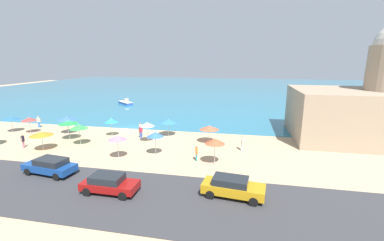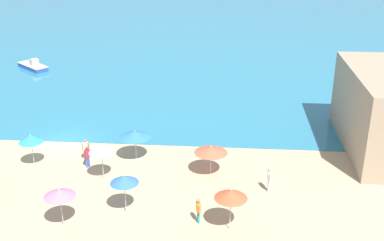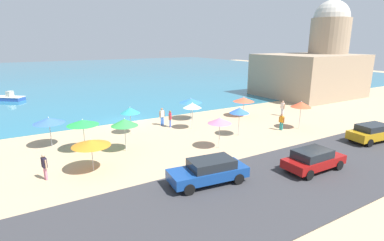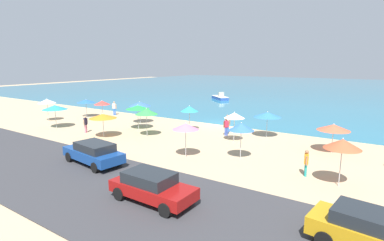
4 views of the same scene
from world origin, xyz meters
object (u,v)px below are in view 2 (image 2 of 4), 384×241
object	(u,v)px
beach_umbrella_0	(31,139)
bather_2	(198,210)
beach_umbrella_5	(135,134)
beach_umbrella_8	(101,149)
bather_3	(87,156)
beach_umbrella_2	(211,150)
beach_umbrella_12	(59,193)
bather_1	(86,149)
skiff_nearshore	(33,66)
bather_5	(269,178)
beach_umbrella_1	(231,194)
beach_umbrella_6	(124,179)

from	to	relation	value
beach_umbrella_0	bather_2	bearing A→B (deg)	-26.48
beach_umbrella_5	beach_umbrella_8	bearing A→B (deg)	-118.65
beach_umbrella_0	beach_umbrella_8	distance (m)	5.74
bather_3	beach_umbrella_8	bearing A→B (deg)	-45.81
beach_umbrella_2	beach_umbrella_8	world-z (taller)	beach_umbrella_8
beach_umbrella_0	beach_umbrella_2	world-z (taller)	beach_umbrella_0
beach_umbrella_12	bather_1	size ratio (longest dim) A/B	1.42
beach_umbrella_8	skiff_nearshore	distance (m)	29.56
beach_umbrella_5	bather_2	size ratio (longest dim) A/B	1.50
bather_3	bather_5	xyz separation A→B (m)	(12.84, -2.36, 0.05)
beach_umbrella_1	bather_5	xyz separation A→B (m)	(2.52, 4.45, -1.39)
beach_umbrella_8	bather_2	xyz separation A→B (m)	(6.91, -4.70, -1.38)
beach_umbrella_5	skiff_nearshore	size ratio (longest dim) A/B	0.52
beach_umbrella_2	skiff_nearshore	bearing A→B (deg)	132.93
beach_umbrella_8	bather_1	bearing A→B (deg)	126.73
beach_umbrella_2	bather_1	size ratio (longest dim) A/B	1.32
beach_umbrella_1	beach_umbrella_2	world-z (taller)	beach_umbrella_1
bather_1	skiff_nearshore	xyz separation A→B (m)	(-13.11, 22.79, -0.60)
beach_umbrella_1	beach_umbrella_8	distance (m)	10.21
beach_umbrella_8	skiff_nearshore	bearing A→B (deg)	120.65
beach_umbrella_0	beach_umbrella_5	bearing A→B (deg)	12.66
beach_umbrella_6	beach_umbrella_8	bearing A→B (deg)	121.45
bather_2	beach_umbrella_6	bearing A→B (deg)	170.41
beach_umbrella_1	beach_umbrella_5	world-z (taller)	beach_umbrella_1
beach_umbrella_5	skiff_nearshore	bearing A→B (deg)	126.98
beach_umbrella_0	bather_3	world-z (taller)	beach_umbrella_0
skiff_nearshore	beach_umbrella_6	bearing A→B (deg)	-59.24
beach_umbrella_8	beach_umbrella_1	bearing A→B (deg)	-30.81
beach_umbrella_8	bather_5	distance (m)	11.40
beach_umbrella_2	beach_umbrella_12	bearing A→B (deg)	-140.28
beach_umbrella_2	bather_3	world-z (taller)	beach_umbrella_2
beach_umbrella_8	bather_5	bearing A→B (deg)	-3.94
beach_umbrella_6	bather_3	world-z (taller)	beach_umbrella_6
skiff_nearshore	bather_3	bearing A→B (deg)	-60.43
beach_umbrella_5	beach_umbrella_8	size ratio (longest dim) A/B	0.93
beach_umbrella_8	skiff_nearshore	world-z (taller)	beach_umbrella_8
beach_umbrella_1	beach_umbrella_12	size ratio (longest dim) A/B	1.08
beach_umbrella_0	bather_2	distance (m)	13.96
beach_umbrella_5	beach_umbrella_0	bearing A→B (deg)	-167.34
beach_umbrella_5	skiff_nearshore	world-z (taller)	beach_umbrella_5
beach_umbrella_5	bather_1	bearing A→B (deg)	-171.41
bather_1	skiff_nearshore	bearing A→B (deg)	119.91
beach_umbrella_0	beach_umbrella_8	size ratio (longest dim) A/B	0.97
bather_2	beach_umbrella_8	bearing A→B (deg)	145.81
bather_5	beach_umbrella_5	bearing A→B (deg)	157.81
beach_umbrella_5	beach_umbrella_1	bearing A→B (deg)	-49.82
beach_umbrella_0	bather_3	xyz separation A→B (m)	(3.99, 0.08, -1.23)
beach_umbrella_5	bather_3	world-z (taller)	beach_umbrella_5
beach_umbrella_2	bather_3	distance (m)	8.98
beach_umbrella_0	beach_umbrella_8	world-z (taller)	beach_umbrella_8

